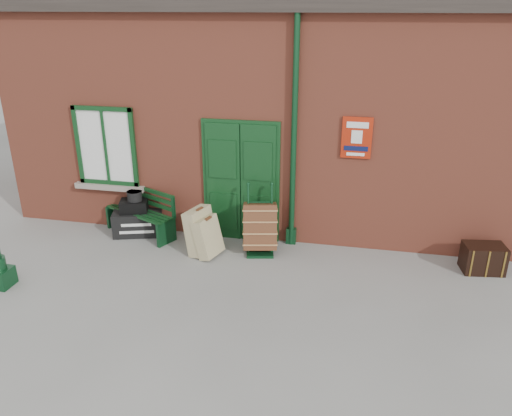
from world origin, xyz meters
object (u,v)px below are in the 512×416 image
(dark_trunk, at_px, (483,258))
(bench, at_px, (142,211))
(porter_trolley, at_px, (260,227))
(houdini_trunk, at_px, (138,223))

(dark_trunk, bearing_deg, bench, 169.87)
(porter_trolley, bearing_deg, bench, 160.95)
(porter_trolley, xyz_separation_m, dark_trunk, (3.75, 0.03, -0.23))
(bench, relative_size, dark_trunk, 2.37)
(dark_trunk, bearing_deg, houdini_trunk, 170.51)
(bench, bearing_deg, houdini_trunk, -114.12)
(bench, distance_m, dark_trunk, 6.12)
(bench, height_order, porter_trolley, porter_trolley)
(bench, xyz_separation_m, houdini_trunk, (-0.08, -0.07, -0.23))
(houdini_trunk, xyz_separation_m, porter_trolley, (2.44, -0.23, 0.24))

